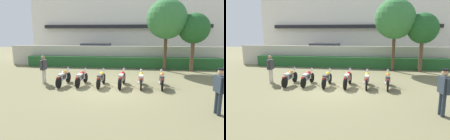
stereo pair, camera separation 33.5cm
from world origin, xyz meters
TOP-DOWN VIEW (x-y plane):
  - ground at (0.00, 0.00)m, footprint 60.00×60.00m
  - building at (0.00, 15.14)m, footprint 21.23×6.50m
  - compound_wall at (0.00, 7.39)m, footprint 20.16×0.30m
  - hedge_row at (0.00, 6.69)m, footprint 16.13×0.70m
  - parked_car at (-2.59, 9.78)m, footprint 4.69×2.53m
  - tree_near_inspector at (3.50, 5.79)m, footprint 2.97×2.97m
  - tree_far_side at (5.50, 5.77)m, footprint 2.25×2.25m
  - motorcycle_in_row_0 at (-2.68, 0.56)m, footprint 0.60×1.92m
  - motorcycle_in_row_1 at (-1.67, 0.66)m, footprint 0.60×1.78m
  - motorcycle_in_row_2 at (-0.56, 0.60)m, footprint 0.60×1.82m
  - motorcycle_in_row_3 at (0.58, 0.66)m, footprint 0.60×1.91m
  - motorcycle_in_row_4 at (1.61, 0.71)m, footprint 0.60×1.82m
  - motorcycle_in_row_5 at (2.70, 0.74)m, footprint 0.60×1.92m
  - inspector_person at (-3.97, 0.85)m, footprint 0.22×0.66m
  - officer_0 at (4.26, -2.73)m, footprint 0.28×0.66m

SIDE VIEW (x-z plane):
  - ground at x=0.00m, z-range 0.00..0.00m
  - motorcycle_in_row_1 at x=-1.67m, z-range -0.03..0.90m
  - motorcycle_in_row_2 at x=-0.56m, z-range -0.03..0.91m
  - motorcycle_in_row_4 at x=1.61m, z-range -0.03..0.92m
  - motorcycle_in_row_0 at x=-2.68m, z-range -0.03..0.92m
  - motorcycle_in_row_5 at x=2.70m, z-range -0.03..0.93m
  - motorcycle_in_row_3 at x=0.58m, z-range -0.03..0.94m
  - hedge_row at x=0.00m, z-range 0.00..0.91m
  - compound_wall at x=0.00m, z-range 0.00..1.78m
  - parked_car at x=-2.59m, z-range -0.01..1.88m
  - inspector_person at x=-3.97m, z-range 0.14..1.75m
  - officer_0 at x=4.26m, z-range 0.15..1.82m
  - tree_far_side at x=5.50m, z-range 1.02..5.37m
  - building at x=0.00m, z-range 0.00..6.85m
  - tree_near_inspector at x=3.50m, z-range 1.20..6.61m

